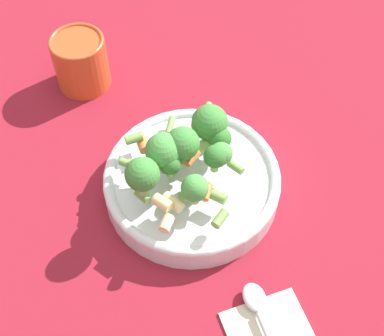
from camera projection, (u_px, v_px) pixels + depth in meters
The scene contains 5 objects.
ground_plane at pixel (192, 191), 0.70m from camera, with size 3.00×3.00×0.00m, color maroon.
bowl at pixel (192, 182), 0.69m from camera, with size 0.23×0.23×0.04m.
pasta_salad at pixel (186, 150), 0.64m from camera, with size 0.15×0.19×0.08m.
cup at pixel (81, 61), 0.79m from camera, with size 0.08×0.08×0.08m.
spoon at pixel (269, 332), 0.58m from camera, with size 0.03×0.19×0.01m.
Camera 1 is at (-0.15, -0.36, 0.59)m, focal length 50.00 mm.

